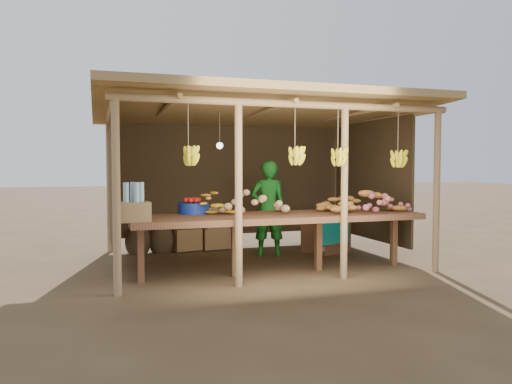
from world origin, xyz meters
name	(u,v)px	position (x,y,z in m)	size (l,w,h in m)	color
ground	(256,261)	(0.00, 0.00, 0.00)	(60.00, 60.00, 0.00)	brown
stall_structure	(259,135)	(0.02, -0.10, 1.91)	(4.70, 3.50, 2.43)	#A17E53
counter	(278,219)	(0.00, -0.95, 0.74)	(3.90, 1.05, 0.80)	brown
potato_heap	(253,201)	(-0.33, -0.88, 0.98)	(1.04, 0.63, 0.37)	tan
sweet_potato_heap	(359,199)	(1.26, -0.89, 0.98)	(1.04, 0.62, 0.36)	#BB7930
onion_heap	(384,200)	(1.46, -1.20, 0.98)	(0.87, 0.52, 0.36)	#B95A5E
banana_pile	(214,201)	(-0.82, -0.70, 0.97)	(0.53, 0.32, 0.34)	yellow
tomato_basin	(193,207)	(-1.06, -0.51, 0.89)	(0.42, 0.42, 0.22)	navy
bottle_box	(134,206)	(-1.90, -1.27, 0.98)	(0.38, 0.31, 0.46)	olive
vendor	(268,208)	(0.30, 0.31, 0.77)	(0.56, 0.37, 1.53)	#176B1C
tarp_crate	(326,231)	(1.35, 0.36, 0.35)	(0.89, 0.84, 0.85)	brown
carton_stack	(205,231)	(-0.53, 1.20, 0.32)	(1.01, 0.43, 0.73)	olive
burlap_sacks	(150,238)	(-1.47, 1.18, 0.25)	(0.81, 0.42, 0.57)	#473621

